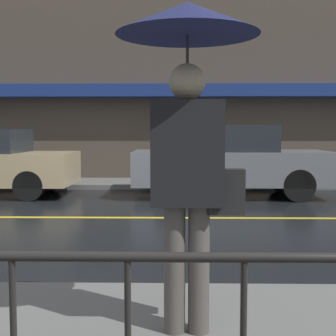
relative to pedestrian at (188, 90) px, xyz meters
name	(u,v)px	position (x,y,z in m)	size (l,w,h in m)	color
ground_plane	(85,218)	(-1.64, 4.79, -1.74)	(80.00, 80.00, 0.00)	black
sidewalk_far	(119,183)	(-1.64, 9.48, -1.68)	(28.00, 1.81, 0.12)	#60605E
lane_marking	(85,217)	(-1.64, 4.79, -1.74)	(25.20, 0.12, 0.01)	gold
building_storefront	(122,81)	(-1.64, 10.51, 1.17)	(28.00, 0.85, 5.87)	#4C4238
pedestrian	(188,90)	(0.00, 0.00, 0.00)	(0.94, 0.94, 2.19)	#4C4742
car_grey	(228,161)	(1.09, 7.44, -0.93)	(4.33, 1.77, 1.60)	slate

